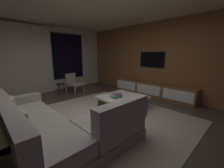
# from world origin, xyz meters

# --- Properties ---
(floor) EXTENTS (9.20, 9.20, 0.00)m
(floor) POSITION_xyz_m (0.00, 0.00, 0.00)
(floor) COLOR #473D33
(back_wall_with_window) EXTENTS (6.60, 0.30, 2.70)m
(back_wall_with_window) POSITION_xyz_m (-0.06, 3.62, 1.34)
(back_wall_with_window) COLOR beige
(back_wall_with_window) RESTS_ON floor
(media_wall) EXTENTS (0.12, 7.80, 2.70)m
(media_wall) POSITION_xyz_m (3.06, 0.00, 1.35)
(media_wall) COLOR brown
(media_wall) RESTS_ON floor
(area_rug) EXTENTS (3.20, 3.80, 0.01)m
(area_rug) POSITION_xyz_m (0.35, -0.10, 0.01)
(area_rug) COLOR #ADA391
(area_rug) RESTS_ON floor
(sectional_couch) EXTENTS (1.98, 2.50, 0.82)m
(sectional_couch) POSITION_xyz_m (-0.96, -0.23, 0.29)
(sectional_couch) COLOR gray
(sectional_couch) RESTS_ON floor
(coffee_table) EXTENTS (1.16, 1.16, 0.36)m
(coffee_table) POSITION_xyz_m (1.09, 0.03, 0.19)
(coffee_table) COLOR #392B19
(coffee_table) RESTS_ON floor
(book_stack_on_coffee_table) EXTENTS (0.29, 0.21, 0.12)m
(book_stack_on_coffee_table) POSITION_xyz_m (0.89, 0.08, 0.42)
(book_stack_on_coffee_table) COLOR #42598D
(book_stack_on_coffee_table) RESTS_ON coffee_table
(accent_chair_near_window) EXTENTS (0.66, 0.67, 0.78)m
(accent_chair_near_window) POSITION_xyz_m (0.97, 2.61, 0.43)
(accent_chair_near_window) COLOR #B2ADA0
(accent_chair_near_window) RESTS_ON floor
(side_stool) EXTENTS (0.32, 0.32, 0.46)m
(side_stool) POSITION_xyz_m (0.40, 2.56, 0.37)
(side_stool) COLOR #333338
(side_stool) RESTS_ON floor
(media_console) EXTENTS (0.46, 3.10, 0.52)m
(media_console) POSITION_xyz_m (2.77, 0.05, 0.25)
(media_console) COLOR brown
(media_console) RESTS_ON floor
(mounted_tv) EXTENTS (0.05, 0.98, 0.57)m
(mounted_tv) POSITION_xyz_m (2.95, 0.25, 1.35)
(mounted_tv) COLOR black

